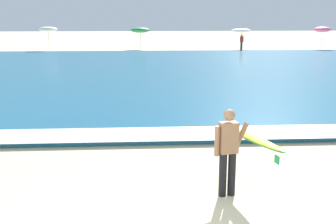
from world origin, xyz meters
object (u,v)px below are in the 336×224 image
(beach_umbrella_1, at_px, (140,30))
(beach_umbrella_2, at_px, (241,31))
(beach_umbrella_3, at_px, (322,30))
(beachgoer_near_row_left, at_px, (242,42))
(surfer_with_board, at_px, (240,144))
(beach_umbrella_0, at_px, (48,29))

(beach_umbrella_1, height_order, beach_umbrella_2, beach_umbrella_1)
(beach_umbrella_1, bearing_deg, beach_umbrella_3, -6.00)
(beach_umbrella_1, relative_size, beachgoer_near_row_left, 1.39)
(beach_umbrella_3, bearing_deg, surfer_with_board, -115.65)
(beach_umbrella_3, distance_m, beachgoer_near_row_left, 8.35)
(surfer_with_board, relative_size, beach_umbrella_3, 1.07)
(beach_umbrella_0, distance_m, beachgoer_near_row_left, 18.49)
(beach_umbrella_0, distance_m, beach_umbrella_3, 26.66)
(surfer_with_board, relative_size, beach_umbrella_1, 1.11)
(surfer_with_board, xyz_separation_m, beachgoer_near_row_left, (7.63, 32.15, -0.18))
(beach_umbrella_0, distance_m, beach_umbrella_1, 8.91)
(beachgoer_near_row_left, bearing_deg, beach_umbrella_1, 164.08)
(surfer_with_board, height_order, beach_umbrella_3, beach_umbrella_3)
(beach_umbrella_1, xyz_separation_m, beach_umbrella_3, (17.93, -1.89, 0.09))
(beach_umbrella_1, height_order, beachgoer_near_row_left, beach_umbrella_1)
(beach_umbrella_0, xyz_separation_m, beach_umbrella_2, (18.74, 0.75, -0.20))
(surfer_with_board, bearing_deg, beach_umbrella_3, 64.35)
(beach_umbrella_1, distance_m, beach_umbrella_2, 10.06)
(beach_umbrella_3, bearing_deg, beach_umbrella_1, 174.00)
(beach_umbrella_0, distance_m, beach_umbrella_2, 18.75)
(surfer_with_board, relative_size, beachgoer_near_row_left, 1.54)
(beach_umbrella_2, bearing_deg, surfer_with_board, -103.18)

